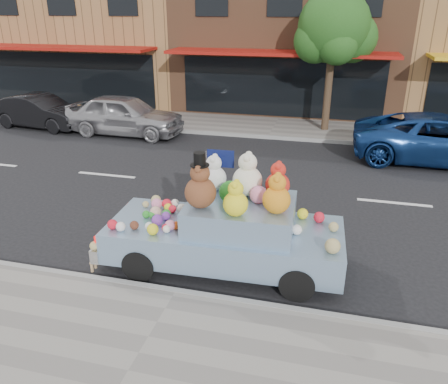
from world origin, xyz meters
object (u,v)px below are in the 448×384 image
(car_silver, at_px, (125,115))
(car_blue, at_px, (442,139))
(art_car, at_px, (227,228))
(street_tree, at_px, (334,33))
(car_dark, at_px, (40,111))

(car_silver, height_order, car_blue, car_silver)
(car_silver, height_order, art_car, art_car)
(street_tree, height_order, car_blue, street_tree)
(street_tree, height_order, art_car, street_tree)
(street_tree, xyz_separation_m, car_blue, (3.64, -2.85, -2.95))
(car_dark, xyz_separation_m, art_car, (9.83, -8.19, 0.14))
(car_silver, bearing_deg, art_car, -141.42)
(car_silver, distance_m, art_car, 10.07)
(street_tree, relative_size, car_silver, 1.16)
(street_tree, relative_size, car_dark, 1.29)
(car_dark, bearing_deg, car_silver, -84.48)
(street_tree, distance_m, car_dark, 11.86)
(street_tree, bearing_deg, car_dark, -168.94)
(car_blue, relative_size, car_dark, 1.33)
(car_dark, distance_m, art_car, 12.80)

